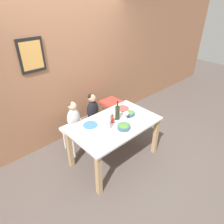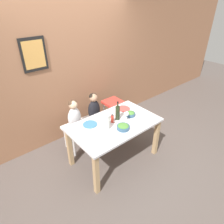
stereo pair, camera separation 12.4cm
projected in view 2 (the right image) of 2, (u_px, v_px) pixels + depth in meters
The scene contains 18 objects.
ground_plane at pixel (114, 158), 3.58m from camera, with size 14.00×14.00×0.00m, color #564C47.
wall_back at pixel (73, 69), 3.65m from camera, with size 10.00×0.09×2.70m.
dining_table at pixel (115, 129), 3.25m from camera, with size 1.43×0.86×0.75m.
chair_far_left at pixel (76, 131), 3.63m from camera, with size 0.41×0.41×0.47m.
chair_far_center at pixel (95, 122), 3.86m from camera, with size 0.41×0.41×0.47m.
chair_right_highchair at pixel (113, 108), 4.04m from camera, with size 0.35×0.35×0.70m.
person_child_left at pixel (74, 114), 3.45m from camera, with size 0.24×0.16×0.54m.
person_child_center at pixel (94, 107), 3.68m from camera, with size 0.24×0.16×0.54m.
wine_bottle at pixel (118, 112), 3.23m from camera, with size 0.07×0.07×0.33m.
paper_towel_roll at pixel (106, 122), 3.00m from camera, with size 0.11×0.11×0.25m.
wine_glass_near at pixel (127, 114), 3.20m from camera, with size 0.07×0.07×0.17m.
wine_glass_far at pixel (108, 114), 3.21m from camera, with size 0.07×0.07×0.17m.
salad_bowl_large at pixel (123, 127), 3.04m from camera, with size 0.20×0.20×0.08m.
salad_bowl_small at pixel (131, 114), 3.37m from camera, with size 0.16×0.16×0.08m.
dinner_plate_front_left at pixel (98, 141), 2.81m from camera, with size 0.23×0.23×0.01m.
dinner_plate_back_left at pixel (90, 124), 3.16m from camera, with size 0.23×0.23×0.01m.
dinner_plate_back_right at pixel (124, 109), 3.58m from camera, with size 0.23×0.23×0.01m.
condiment_bottle_hot_sauce at pixel (112, 118), 3.18m from camera, with size 0.05×0.05×0.16m.
Camera 2 is at (-1.74, -2.00, 2.55)m, focal length 32.00 mm.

